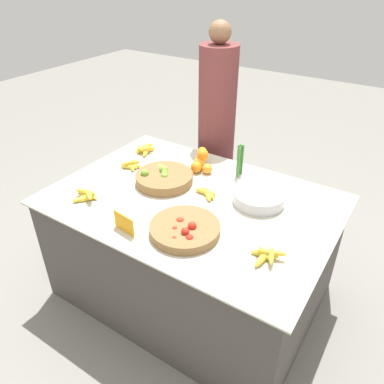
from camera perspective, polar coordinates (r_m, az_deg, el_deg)
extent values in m
plane|color=gray|center=(2.79, 0.00, -14.59)|extent=(12.00, 12.00, 0.00)
cube|color=#4C4742|center=(2.52, 0.00, -8.60)|extent=(1.64, 1.14, 0.77)
cube|color=beige|center=(2.29, 0.00, -1.19)|extent=(1.71, 1.19, 0.01)
cylinder|color=olive|center=(2.44, -4.24, 2.09)|extent=(0.37, 0.37, 0.06)
sphere|color=#89BC42|center=(2.41, -4.21, 2.45)|extent=(0.05, 0.05, 0.05)
sphere|color=#6BA333|center=(2.43, -7.20, 2.84)|extent=(0.05, 0.05, 0.05)
sphere|color=#89BC42|center=(2.53, -4.88, 3.73)|extent=(0.05, 0.05, 0.05)
sphere|color=#7AB238|center=(2.45, -4.32, 3.41)|extent=(0.05, 0.05, 0.05)
sphere|color=#89BC42|center=(2.44, -4.09, 2.63)|extent=(0.05, 0.05, 0.05)
sphere|color=#7AB238|center=(2.42, -4.20, 2.91)|extent=(0.05, 0.05, 0.05)
sphere|color=#7AB238|center=(2.43, -4.35, 2.50)|extent=(0.04, 0.04, 0.04)
sphere|color=#7AB238|center=(2.47, -4.57, 3.43)|extent=(0.04, 0.04, 0.04)
cylinder|color=olive|center=(2.00, -1.09, -5.65)|extent=(0.38, 0.38, 0.05)
sphere|color=red|center=(1.98, -0.27, -5.64)|extent=(0.04, 0.04, 0.04)
sphere|color=red|center=(1.99, -0.70, -5.67)|extent=(0.04, 0.04, 0.04)
sphere|color=red|center=(2.03, -1.83, -4.42)|extent=(0.05, 0.05, 0.05)
sphere|color=red|center=(2.07, -3.81, -4.15)|extent=(0.04, 0.04, 0.04)
sphere|color=red|center=(1.91, -0.39, -7.12)|extent=(0.04, 0.04, 0.04)
sphere|color=red|center=(1.91, -0.40, -8.03)|extent=(0.04, 0.04, 0.04)
sphere|color=red|center=(1.93, -1.04, -6.03)|extent=(0.04, 0.04, 0.04)
sphere|color=red|center=(1.91, -2.70, -7.28)|extent=(0.04, 0.04, 0.04)
sphere|color=red|center=(1.97, -2.64, -5.77)|extent=(0.04, 0.04, 0.04)
sphere|color=red|center=(1.96, 0.02, -5.21)|extent=(0.05, 0.05, 0.05)
sphere|color=orange|center=(2.61, 1.18, 4.51)|extent=(0.08, 0.08, 0.08)
sphere|color=orange|center=(2.54, 2.34, 3.57)|extent=(0.07, 0.07, 0.07)
sphere|color=orange|center=(2.67, 1.45, 5.18)|extent=(0.08, 0.08, 0.08)
sphere|color=orange|center=(2.55, 0.65, 3.80)|extent=(0.08, 0.08, 0.08)
sphere|color=orange|center=(2.62, 1.29, 4.52)|extent=(0.07, 0.07, 0.07)
sphere|color=orange|center=(2.59, 1.65, 5.73)|extent=(0.08, 0.08, 0.08)
sphere|color=orange|center=(2.67, 1.57, 6.17)|extent=(0.07, 0.07, 0.07)
cylinder|color=#B7B7BF|center=(2.27, 10.15, -0.81)|extent=(0.31, 0.31, 0.07)
cube|color=orange|center=(2.02, -10.33, -4.73)|extent=(0.15, 0.03, 0.11)
cylinder|color=#428438|center=(2.50, 6.96, 4.76)|extent=(0.01, 0.01, 0.22)
cylinder|color=#4C8E42|center=(2.52, 7.69, 4.93)|extent=(0.01, 0.01, 0.22)
cylinder|color=#428438|center=(2.50, 7.00, 4.73)|extent=(0.01, 0.01, 0.22)
cylinder|color=#428438|center=(2.47, 7.12, 4.41)|extent=(0.01, 0.01, 0.22)
cylinder|color=#4C8E42|center=(2.50, 7.20, 4.73)|extent=(0.01, 0.01, 0.22)
cylinder|color=#4C8E42|center=(2.52, 7.42, 4.93)|extent=(0.01, 0.01, 0.22)
cylinder|color=#4C8E42|center=(2.53, 7.31, 5.05)|extent=(0.01, 0.01, 0.22)
cylinder|color=#428438|center=(2.50, 7.08, 4.74)|extent=(0.01, 0.01, 0.22)
ellipsoid|color=gold|center=(2.64, -9.16, 3.83)|extent=(0.12, 0.11, 0.03)
ellipsoid|color=gold|center=(2.64, -9.61, 3.84)|extent=(0.13, 0.07, 0.03)
ellipsoid|color=gold|center=(2.66, -9.18, 4.11)|extent=(0.15, 0.06, 0.03)
ellipsoid|color=gold|center=(2.64, -9.39, 4.44)|extent=(0.09, 0.12, 0.03)
ellipsoid|color=gold|center=(2.65, -9.15, 4.47)|extent=(0.10, 0.10, 0.03)
ellipsoid|color=gold|center=(1.87, 10.72, -9.86)|extent=(0.04, 0.15, 0.03)
ellipsoid|color=gold|center=(1.89, 10.94, -9.33)|extent=(0.14, 0.06, 0.03)
ellipsoid|color=gold|center=(1.89, 11.15, -9.28)|extent=(0.11, 0.09, 0.03)
ellipsoid|color=gold|center=(1.87, 12.01, -9.00)|extent=(0.15, 0.08, 0.03)
ellipsoid|color=gold|center=(1.86, 12.01, -9.40)|extent=(0.07, 0.13, 0.03)
ellipsoid|color=gold|center=(2.35, -16.30, -1.08)|extent=(0.11, 0.11, 0.03)
ellipsoid|color=gold|center=(2.36, -16.08, -0.85)|extent=(0.08, 0.14, 0.03)
ellipsoid|color=gold|center=(2.37, -15.63, -0.59)|extent=(0.15, 0.05, 0.03)
ellipsoid|color=gold|center=(2.37, -15.94, 0.02)|extent=(0.14, 0.06, 0.03)
ellipsoid|color=gold|center=(2.32, -15.43, -0.37)|extent=(0.11, 0.10, 0.04)
ellipsoid|color=gold|center=(2.31, 2.32, -0.13)|extent=(0.15, 0.10, 0.04)
ellipsoid|color=gold|center=(2.32, 2.08, 0.00)|extent=(0.15, 0.05, 0.03)
ellipsoid|color=gold|center=(2.29, 2.48, -0.40)|extent=(0.11, 0.13, 0.03)
ellipsoid|color=gold|center=(2.30, 2.33, -0.29)|extent=(0.14, 0.08, 0.03)
ellipsoid|color=gold|center=(2.84, -6.99, 6.15)|extent=(0.10, 0.16, 0.03)
ellipsoid|color=gold|center=(2.87, -7.10, 6.43)|extent=(0.12, 0.14, 0.03)
ellipsoid|color=gold|center=(2.87, -7.07, 6.42)|extent=(0.09, 0.12, 0.03)
ellipsoid|color=gold|center=(2.89, -7.64, 6.56)|extent=(0.13, 0.08, 0.03)
ellipsoid|color=gold|center=(2.85, -7.24, 6.23)|extent=(0.10, 0.13, 0.03)
ellipsoid|color=gold|center=(2.86, -7.17, 6.88)|extent=(0.07, 0.15, 0.03)
ellipsoid|color=gold|center=(2.83, -6.93, 6.57)|extent=(0.09, 0.11, 0.03)
cylinder|color=brown|center=(3.06, 3.67, 7.47)|extent=(0.29, 0.29, 1.51)
sphere|color=#896042|center=(2.81, 4.30, 23.15)|extent=(0.16, 0.16, 0.16)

